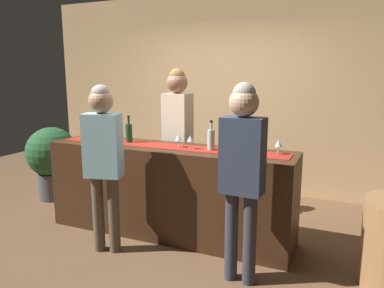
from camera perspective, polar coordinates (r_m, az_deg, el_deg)
name	(u,v)px	position (r m, az deg, el deg)	size (l,w,h in m)	color
ground_plane	(169,233)	(4.17, -3.59, -13.64)	(10.00, 10.00, 0.00)	brown
back_wall	(226,93)	(5.56, 5.27, 7.94)	(6.00, 0.12, 2.90)	tan
bar_counter	(169,191)	(4.00, -3.67, -7.28)	(2.69, 0.60, 0.97)	#3D2314
counter_runner_cloth	(168,146)	(3.87, -3.76, -0.37)	(2.55, 0.28, 0.01)	maroon
wine_bottle_clear	(211,139)	(3.66, 2.98, 0.75)	(0.07, 0.07, 0.30)	#B2C6C1
wine_bottle_green	(129,133)	(4.13, -9.79, 1.77)	(0.07, 0.07, 0.30)	#194723
wine_glass_near_customer	(190,139)	(3.71, -0.27, 0.77)	(0.07, 0.07, 0.14)	silver
wine_glass_mid_counter	(278,144)	(3.56, 13.31, 0.03)	(0.07, 0.07, 0.14)	silver
wine_glass_far_end	(179,138)	(3.80, -2.09, 1.01)	(0.07, 0.07, 0.14)	silver
bartender	(177,125)	(4.43, -2.28, 3.01)	(0.37, 0.25, 1.79)	#26262B
customer_sipping	(242,163)	(2.96, 7.85, -2.96)	(0.35, 0.23, 1.67)	#33333D
customer_browsing	(103,152)	(3.56, -13.67, -1.22)	(0.38, 0.28, 1.63)	brown
potted_plant_tall	(52,158)	(5.45, -20.95, -2.00)	(0.69, 0.69, 1.01)	#4C4C51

